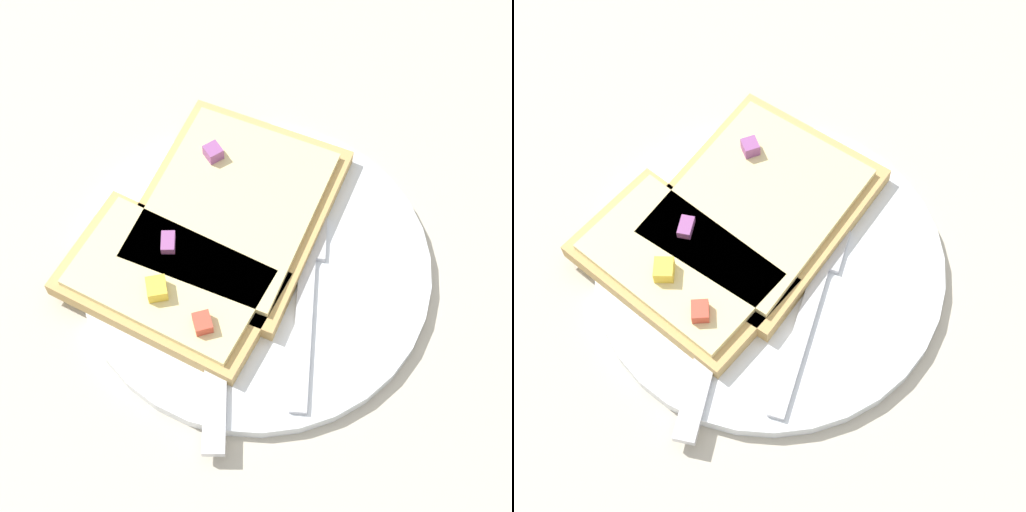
% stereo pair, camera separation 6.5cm
% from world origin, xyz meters
% --- Properties ---
extents(ground_plane, '(4.00, 4.00, 0.00)m').
position_xyz_m(ground_plane, '(0.00, 0.00, 0.00)').
color(ground_plane, '#BCB29E').
extents(plate, '(0.27, 0.27, 0.01)m').
position_xyz_m(plate, '(0.00, 0.00, 0.01)').
color(plate, white).
rests_on(plate, ground).
extents(fork, '(0.03, 0.20, 0.01)m').
position_xyz_m(fork, '(-0.04, 0.01, 0.01)').
color(fork, silver).
rests_on(fork, plate).
extents(knife, '(0.05, 0.22, 0.01)m').
position_xyz_m(knife, '(0.02, 0.06, 0.01)').
color(knife, silver).
rests_on(knife, plate).
extents(pizza_slice_main, '(0.18, 0.20, 0.03)m').
position_xyz_m(pizza_slice_main, '(0.03, -0.04, 0.02)').
color(pizza_slice_main, tan).
rests_on(pizza_slice_main, plate).
extents(pizza_slice_corner, '(0.18, 0.14, 0.03)m').
position_xyz_m(pizza_slice_corner, '(0.06, 0.03, 0.02)').
color(pizza_slice_corner, tan).
rests_on(pizza_slice_corner, plate).
extents(crumb_scatter, '(0.02, 0.06, 0.01)m').
position_xyz_m(crumb_scatter, '(0.02, -0.02, 0.02)').
color(crumb_scatter, tan).
rests_on(crumb_scatter, plate).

